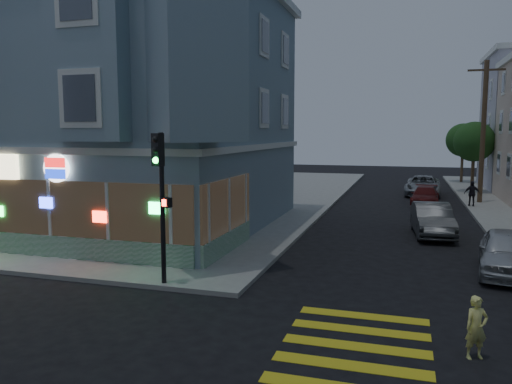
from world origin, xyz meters
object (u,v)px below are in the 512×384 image
at_px(street_tree_near, 474,142).
at_px(pedestrian_b, 472,194).
at_px(parked_car_c, 425,196).
at_px(traffic_signal, 161,183).
at_px(parked_car_a, 508,252).
at_px(parked_car_d, 423,186).
at_px(parked_car_b, 432,220).
at_px(running_child, 476,328).
at_px(utility_pole, 483,130).
at_px(street_tree_far, 463,140).

distance_m(street_tree_near, pedestrian_b, 8.66).
height_order(parked_car_c, traffic_signal, traffic_signal).
bearing_deg(parked_car_a, pedestrian_b, 94.95).
relative_size(parked_car_a, parked_car_d, 0.82).
distance_m(parked_car_b, parked_car_c, 9.86).
relative_size(street_tree_near, pedestrian_b, 3.42).
distance_m(street_tree_near, parked_car_d, 5.32).
bearing_deg(running_child, traffic_signal, 140.63).
bearing_deg(running_child, parked_car_d, 66.59).
relative_size(utility_pole, running_child, 6.80).
distance_m(pedestrian_b, parked_car_d, 6.42).
bearing_deg(pedestrian_b, street_tree_near, -94.05).
bearing_deg(parked_car_b, parked_car_d, 84.97).
distance_m(street_tree_near, running_child, 30.46).
relative_size(street_tree_near, parked_car_d, 1.01).
relative_size(running_child, parked_car_b, 0.30).
distance_m(street_tree_far, parked_car_b, 25.77).
xyz_separation_m(utility_pole, pedestrian_b, (-0.70, -2.07, -3.87)).
relative_size(street_tree_near, parked_car_c, 1.30).
relative_size(parked_car_a, parked_car_b, 0.97).
bearing_deg(parked_car_a, street_tree_far, 94.48).
xyz_separation_m(utility_pole, parked_car_a, (-1.30, -17.10, -4.06)).
distance_m(pedestrian_b, parked_car_c, 2.79).
xyz_separation_m(running_child, parked_car_b, (-0.32, 12.79, 0.07)).
relative_size(utility_pole, pedestrian_b, 5.80).
xyz_separation_m(street_tree_near, traffic_signal, (-11.64, -27.81, -0.74)).
xyz_separation_m(pedestrian_b, traffic_signal, (-10.74, -19.75, 2.27)).
height_order(parked_car_a, parked_car_c, parked_car_a).
bearing_deg(running_child, parked_car_b, 67.36).
distance_m(utility_pole, pedestrian_b, 4.44).
bearing_deg(running_child, parked_car_a, 51.66).
bearing_deg(street_tree_far, traffic_signal, -108.01).
height_order(street_tree_near, parked_car_b, street_tree_near).
bearing_deg(parked_car_d, pedestrian_b, -62.09).
relative_size(running_child, traffic_signal, 0.29).
height_order(utility_pole, traffic_signal, utility_pole).
height_order(street_tree_near, parked_car_a, street_tree_near).
bearing_deg(utility_pole, parked_car_b, -106.73).
bearing_deg(street_tree_near, street_tree_far, 90.00).
relative_size(utility_pole, parked_car_c, 2.20).
relative_size(parked_car_b, parked_car_c, 1.09).
xyz_separation_m(parked_car_a, parked_car_b, (-2.10, 5.79, -0.00)).
height_order(parked_car_a, parked_car_b, parked_car_a).
relative_size(street_tree_far, parked_car_c, 1.30).
bearing_deg(street_tree_far, utility_pole, -90.82).
distance_m(utility_pole, traffic_signal, 24.68).
xyz_separation_m(street_tree_near, pedestrian_b, (-0.90, -8.07, -3.01)).
bearing_deg(running_child, street_tree_near, 59.71).
distance_m(utility_pole, running_child, 24.65).
distance_m(utility_pole, parked_car_d, 6.49).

